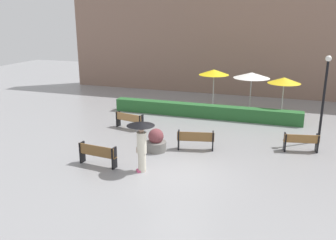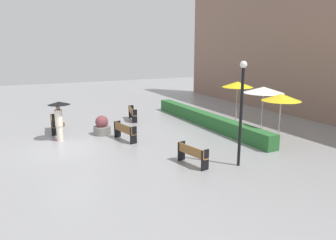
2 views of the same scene
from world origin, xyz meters
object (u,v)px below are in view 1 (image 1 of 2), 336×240
planter_pot (156,142)px  pedestrian_with_umbrella (141,138)px  bench_far_left (129,120)px  lamp_post (325,91)px  patio_umbrella_yellow (214,72)px  bench_far_right (301,141)px  bench_near_left (97,153)px  patio_umbrella_white (252,75)px  patio_umbrella_yellow_far (284,80)px  bench_mid_center (196,139)px

planter_pot → pedestrian_with_umbrella: bearing=-84.1°
bench_far_left → planter_pot: size_ratio=1.62×
bench_far_left → lamp_post: lamp_post is taller
planter_pot → patio_umbrella_yellow: (0.85, 8.63, 1.98)m
bench_far_left → bench_far_right: bearing=-4.2°
bench_near_left → pedestrian_with_umbrella: size_ratio=0.85×
bench_near_left → planter_pot: (1.71, 2.36, -0.08)m
bench_far_left → patio_umbrella_white: bearing=44.7°
bench_far_left → patio_umbrella_yellow_far: size_ratio=0.71×
lamp_post → patio_umbrella_yellow_far: 4.55m
lamp_post → patio_umbrella_white: bearing=129.2°
patio_umbrella_yellow_far → bench_far_left: bearing=-146.8°
bench_far_right → planter_pot: size_ratio=1.48×
bench_mid_center → lamp_post: bearing=28.8°
bench_far_right → pedestrian_with_umbrella: (-6.09, -4.31, 0.90)m
bench_near_left → bench_mid_center: bench_near_left is taller
bench_far_right → patio_umbrella_yellow_far: size_ratio=0.64×
lamp_post → patio_umbrella_yellow_far: (-1.91, 4.12, -0.30)m
lamp_post → patio_umbrella_yellow: bearing=142.5°
bench_near_left → patio_umbrella_yellow_far: size_ratio=0.71×
pedestrian_with_umbrella → patio_umbrella_white: bearing=74.2°
pedestrian_with_umbrella → patio_umbrella_yellow: size_ratio=0.78×
bench_far_left → patio_umbrella_yellow_far: (7.86, 5.15, 1.75)m
bench_far_left → patio_umbrella_yellow: bearing=59.8°
bench_far_left → planter_pot: 3.76m
bench_far_left → planter_pot: (2.59, -2.72, -0.07)m
planter_pot → patio_umbrella_white: bearing=69.0°
bench_far_left → patio_umbrella_yellow: patio_umbrella_yellow is taller
pedestrian_with_umbrella → bench_far_right: bearing=35.3°
planter_pot → lamp_post: size_ratio=0.25×
bench_near_left → lamp_post: (8.90, 6.11, 2.03)m
bench_far_right → bench_mid_center: 4.82m
lamp_post → patio_umbrella_white: size_ratio=1.66×
bench_mid_center → patio_umbrella_yellow_far: patio_umbrella_yellow_far is taller
patio_umbrella_yellow_far → bench_far_right: bearing=-79.9°
planter_pot → patio_umbrella_white: size_ratio=0.42×
bench_near_left → pedestrian_with_umbrella: 2.13m
bench_far_right → patio_umbrella_white: bearing=115.1°
bench_far_left → lamp_post: (9.78, 1.03, 2.05)m
bench_mid_center → planter_pot: planter_pot is taller
bench_mid_center → pedestrian_with_umbrella: bearing=-116.0°
planter_pot → patio_umbrella_yellow: 8.89m
bench_near_left → patio_umbrella_white: bearing=65.4°
planter_pot → patio_umbrella_yellow_far: patio_umbrella_yellow_far is taller
bench_near_left → bench_mid_center: bearing=42.3°
bench_mid_center → patio_umbrella_white: size_ratio=0.68×
bench_far_right → patio_umbrella_white: size_ratio=0.62×
bench_mid_center → lamp_post: lamp_post is taller
bench_near_left → patio_umbrella_yellow_far: patio_umbrella_yellow_far is taller
bench_mid_center → patio_umbrella_white: patio_umbrella_white is taller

